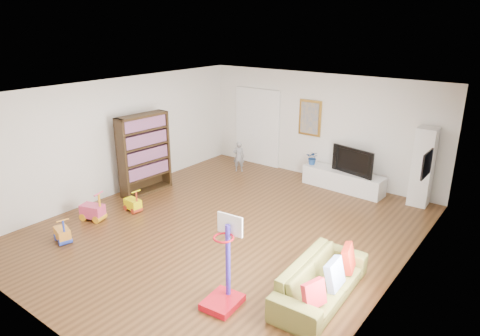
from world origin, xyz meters
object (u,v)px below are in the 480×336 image
Objects in this scene: bookshelf at (144,154)px; sofa at (321,280)px; basketball_hoop at (222,264)px; media_console at (343,180)px.

bookshelf reaches higher than sofa.
basketball_hoop is at bearing 132.53° from sofa.
basketball_hoop reaches higher than media_console.
media_console is at bearing 90.79° from basketball_hoop.
media_console is 4.81m from bookshelf.
bookshelf is 1.38× the size of basketball_hoop.
sofa is 1.52m from basketball_hoop.
media_console is 1.03× the size of sofa.
sofa is 1.42× the size of basketball_hoop.
bookshelf is at bearing 74.06° from sofa.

